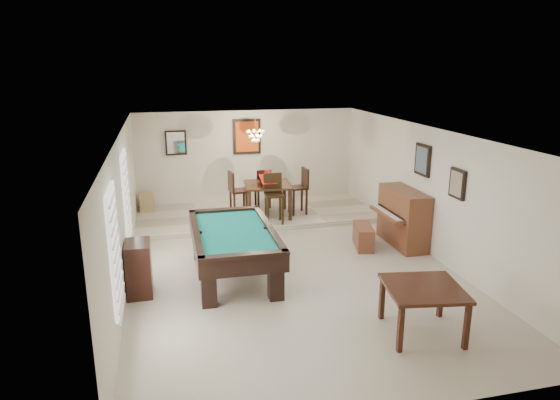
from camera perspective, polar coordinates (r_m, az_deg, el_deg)
name	(u,v)px	position (r m, az deg, el deg)	size (l,w,h in m)	color
ground_plane	(287,264)	(9.93, 0.81, -7.37)	(6.00, 9.00, 0.02)	beige
wall_back	(247,158)	(13.80, -3.78, 4.80)	(6.00, 0.04, 2.60)	silver
wall_front	(392,311)	(5.54, 12.66, -12.27)	(6.00, 0.04, 2.60)	silver
wall_left	(123,211)	(9.26, -17.47, -1.22)	(0.04, 9.00, 2.60)	silver
wall_right	(430,191)	(10.62, 16.73, 0.94)	(0.04, 9.00, 2.60)	silver
ceiling	(288,132)	(9.24, 0.87, 7.73)	(6.00, 9.00, 0.04)	white
dining_step	(256,214)	(12.90, -2.74, -1.62)	(6.00, 2.50, 0.12)	beige
window_left_front	(115,249)	(7.14, -18.35, -5.38)	(0.06, 1.00, 1.70)	white
window_left_rear	(127,197)	(9.80, -17.14, 0.33)	(0.06, 1.00, 1.70)	white
pool_table	(234,254)	(9.25, -5.29, -6.14)	(1.45, 2.68, 0.89)	black
square_table	(422,310)	(7.70, 15.93, -11.99)	(1.07, 1.07, 0.74)	black
upright_piano	(397,218)	(11.02, 13.23, -2.00)	(0.82, 1.47, 1.22)	brown
piano_bench	(363,236)	(10.87, 9.50, -4.12)	(0.34, 0.87, 0.48)	brown
apothecary_chest	(139,268)	(8.87, -15.83, -7.54)	(0.41, 0.62, 0.93)	black
dining_table	(268,197)	(12.47, -1.41, 0.32)	(1.13, 1.13, 0.94)	black
flower_vase	(268,174)	(12.33, -1.43, 2.95)	(0.14, 0.14, 0.24)	red
dining_chair_south	(274,199)	(11.84, -0.67, 0.12)	(0.44, 0.44, 1.18)	black
dining_chair_north	(262,188)	(13.17, -2.02, 1.38)	(0.39, 0.39, 1.04)	black
dining_chair_west	(239,194)	(12.32, -4.70, 0.63)	(0.43, 0.43, 1.16)	black
dining_chair_east	(298,191)	(12.59, 2.05, 1.02)	(0.43, 0.43, 1.17)	black
corner_bench	(147,202)	(13.42, -15.01, -0.26)	(0.37, 0.46, 0.41)	tan
chandelier	(255,132)	(12.39, -2.82, 7.82)	(0.44, 0.44, 0.60)	#FFE5B2
back_painting	(247,137)	(13.66, -3.80, 7.25)	(0.75, 0.06, 0.95)	#D84C14
back_mirror	(176,143)	(13.49, -11.82, 6.42)	(0.55, 0.06, 0.65)	white
right_picture_upper	(423,160)	(10.73, 16.00, 4.43)	(0.06, 0.55, 0.65)	slate
right_picture_lower	(457,184)	(9.69, 19.62, 1.77)	(0.06, 0.45, 0.55)	gray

